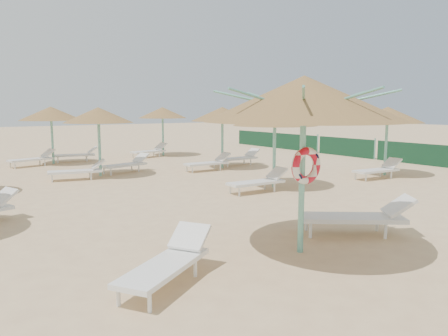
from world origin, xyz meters
TOP-DOWN VIEW (x-y plane):
  - ground at (0.00, 0.00)m, footprint 120.00×120.00m
  - main_palapa at (0.47, -0.35)m, footprint 3.63×3.63m
  - lounger_main_a at (-2.24, -0.29)m, footprint 2.03×1.60m
  - lounger_main_b at (2.30, -0.24)m, footprint 2.28×1.94m
  - palapa_field at (0.97, 10.18)m, footprint 19.03×14.13m
  - windbreak_fence at (14.00, 9.96)m, footprint 0.08×19.84m

SIDE VIEW (x-z plane):
  - ground at x=0.00m, z-range 0.00..0.00m
  - lounger_main_a at x=-2.24m, z-range -0.02..0.72m
  - lounger_main_b at x=2.30m, z-range -0.02..0.82m
  - windbreak_fence at x=14.00m, z-range -0.05..1.05m
  - palapa_field at x=0.97m, z-range 0.95..3.68m
  - main_palapa at x=0.47m, z-range 1.20..4.46m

